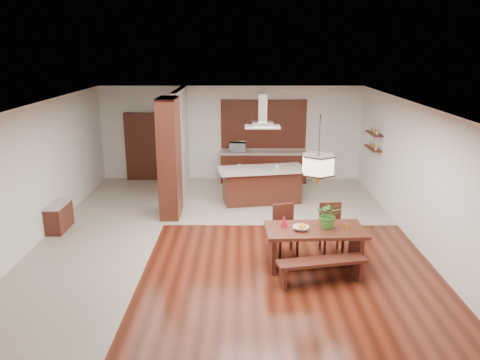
{
  "coord_description": "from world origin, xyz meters",
  "views": [
    {
      "loc": [
        0.34,
        -9.74,
        4.05
      ],
      "look_at": [
        0.3,
        0.0,
        1.25
      ],
      "focal_mm": 35.0,
      "sensor_mm": 36.0,
      "label": 1
    }
  ],
  "objects_px": {
    "dining_chair_right": "(332,230)",
    "pendant_lantern": "(319,151)",
    "kitchen_island": "(262,185)",
    "microwave": "(238,147)",
    "dining_table": "(315,238)",
    "dining_chair_left": "(286,231)",
    "foliage_plant": "(329,215)",
    "fruit_bowl": "(301,228)",
    "island_cup": "(277,167)",
    "hallway_console": "(59,217)",
    "dining_bench": "(321,271)",
    "range_hood": "(263,111)"
  },
  "relations": [
    {
      "from": "dining_chair_right",
      "to": "pendant_lantern",
      "type": "bearing_deg",
      "value": -131.39
    },
    {
      "from": "kitchen_island",
      "to": "microwave",
      "type": "distance_m",
      "value": 2.23
    },
    {
      "from": "kitchen_island",
      "to": "dining_table",
      "type": "bearing_deg",
      "value": -87.76
    },
    {
      "from": "dining_chair_left",
      "to": "dining_chair_right",
      "type": "distance_m",
      "value": 0.92
    },
    {
      "from": "pendant_lantern",
      "to": "foliage_plant",
      "type": "distance_m",
      "value": 1.24
    },
    {
      "from": "fruit_bowl",
      "to": "kitchen_island",
      "type": "xyz_separation_m",
      "value": [
        -0.56,
        3.87,
        -0.32
      ]
    },
    {
      "from": "dining_table",
      "to": "dining_chair_right",
      "type": "height_order",
      "value": "dining_chair_right"
    },
    {
      "from": "dining_table",
      "to": "island_cup",
      "type": "xyz_separation_m",
      "value": [
        -0.45,
        3.67,
        0.43
      ]
    },
    {
      "from": "dining_chair_left",
      "to": "kitchen_island",
      "type": "distance_m",
      "value": 3.27
    },
    {
      "from": "dining_chair_right",
      "to": "fruit_bowl",
      "type": "xyz_separation_m",
      "value": [
        -0.71,
        -0.67,
        0.3
      ]
    },
    {
      "from": "hallway_console",
      "to": "pendant_lantern",
      "type": "xyz_separation_m",
      "value": [
        5.52,
        -1.8,
        1.93
      ]
    },
    {
      "from": "dining_bench",
      "to": "range_hood",
      "type": "relative_size",
      "value": 1.77
    },
    {
      "from": "dining_chair_right",
      "to": "dining_table",
      "type": "bearing_deg",
      "value": -131.39
    },
    {
      "from": "pendant_lantern",
      "to": "island_cup",
      "type": "height_order",
      "value": "pendant_lantern"
    },
    {
      "from": "dining_bench",
      "to": "hallway_console",
      "type": "bearing_deg",
      "value": 156.06
    },
    {
      "from": "kitchen_island",
      "to": "island_cup",
      "type": "xyz_separation_m",
      "value": [
        0.39,
        -0.11,
        0.51
      ]
    },
    {
      "from": "foliage_plant",
      "to": "kitchen_island",
      "type": "height_order",
      "value": "foliage_plant"
    },
    {
      "from": "foliage_plant",
      "to": "microwave",
      "type": "xyz_separation_m",
      "value": [
        -1.75,
        5.8,
        0.06
      ]
    },
    {
      "from": "dining_table",
      "to": "microwave",
      "type": "bearing_deg",
      "value": 104.46
    },
    {
      "from": "foliage_plant",
      "to": "kitchen_island",
      "type": "distance_m",
      "value": 3.95
    },
    {
      "from": "pendant_lantern",
      "to": "range_hood",
      "type": "relative_size",
      "value": 1.46
    },
    {
      "from": "hallway_console",
      "to": "pendant_lantern",
      "type": "relative_size",
      "value": 0.67
    },
    {
      "from": "dining_chair_left",
      "to": "foliage_plant",
      "type": "relative_size",
      "value": 1.94
    },
    {
      "from": "dining_chair_right",
      "to": "fruit_bowl",
      "type": "distance_m",
      "value": 1.02
    },
    {
      "from": "foliage_plant",
      "to": "kitchen_island",
      "type": "bearing_deg",
      "value": 106.17
    },
    {
      "from": "hallway_console",
      "to": "microwave",
      "type": "bearing_deg",
      "value": 45.13
    },
    {
      "from": "kitchen_island",
      "to": "island_cup",
      "type": "height_order",
      "value": "island_cup"
    },
    {
      "from": "dining_bench",
      "to": "microwave",
      "type": "bearing_deg",
      "value": 103.29
    },
    {
      "from": "island_cup",
      "to": "microwave",
      "type": "height_order",
      "value": "microwave"
    },
    {
      "from": "range_hood",
      "to": "foliage_plant",
      "type": "bearing_deg",
      "value": -73.84
    },
    {
      "from": "hallway_console",
      "to": "dining_chair_right",
      "type": "distance_m",
      "value": 6.08
    },
    {
      "from": "dining_chair_left",
      "to": "dining_table",
      "type": "bearing_deg",
      "value": -62.31
    },
    {
      "from": "dining_bench",
      "to": "fruit_bowl",
      "type": "relative_size",
      "value": 5.46
    },
    {
      "from": "dining_bench",
      "to": "range_hood",
      "type": "height_order",
      "value": "range_hood"
    },
    {
      "from": "dining_table",
      "to": "dining_bench",
      "type": "bearing_deg",
      "value": -87.37
    },
    {
      "from": "dining_table",
      "to": "microwave",
      "type": "relative_size",
      "value": 3.77
    },
    {
      "from": "dining_bench",
      "to": "pendant_lantern",
      "type": "distance_m",
      "value": 2.13
    },
    {
      "from": "dining_bench",
      "to": "microwave",
      "type": "distance_m",
      "value": 6.73
    },
    {
      "from": "pendant_lantern",
      "to": "hallway_console",
      "type": "bearing_deg",
      "value": 161.96
    },
    {
      "from": "dining_chair_left",
      "to": "island_cup",
      "type": "xyz_separation_m",
      "value": [
        0.04,
        3.13,
        0.5
      ]
    },
    {
      "from": "range_hood",
      "to": "microwave",
      "type": "relative_size",
      "value": 1.8
    },
    {
      "from": "hallway_console",
      "to": "dining_table",
      "type": "height_order",
      "value": "dining_table"
    },
    {
      "from": "hallway_console",
      "to": "pendant_lantern",
      "type": "distance_m",
      "value": 6.12
    },
    {
      "from": "kitchen_island",
      "to": "pendant_lantern",
      "type": "bearing_deg",
      "value": -87.76
    },
    {
      "from": "dining_chair_right",
      "to": "microwave",
      "type": "xyz_separation_m",
      "value": [
        -1.94,
        5.25,
        0.58
      ]
    },
    {
      "from": "island_cup",
      "to": "dining_chair_left",
      "type": "bearing_deg",
      "value": -90.7
    },
    {
      "from": "hallway_console",
      "to": "island_cup",
      "type": "distance_m",
      "value": 5.45
    },
    {
      "from": "kitchen_island",
      "to": "foliage_plant",
      "type": "bearing_deg",
      "value": -84.13
    },
    {
      "from": "dining_table",
      "to": "dining_bench",
      "type": "relative_size",
      "value": 1.19
    },
    {
      "from": "dining_bench",
      "to": "dining_chair_left",
      "type": "relative_size",
      "value": 1.58
    }
  ]
}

